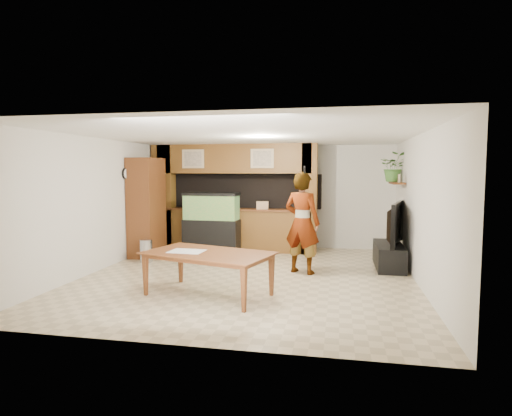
% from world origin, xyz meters
% --- Properties ---
extents(floor, '(6.50, 6.50, 0.00)m').
position_xyz_m(floor, '(0.00, 0.00, 0.00)').
color(floor, tan).
rests_on(floor, ground).
extents(ceiling, '(6.50, 6.50, 0.00)m').
position_xyz_m(ceiling, '(0.00, 0.00, 2.60)').
color(ceiling, white).
rests_on(ceiling, wall_back).
extents(wall_back, '(6.00, 0.00, 6.00)m').
position_xyz_m(wall_back, '(0.00, 3.25, 1.30)').
color(wall_back, beige).
rests_on(wall_back, floor).
extents(wall_left, '(0.00, 6.50, 6.50)m').
position_xyz_m(wall_left, '(-3.00, 0.00, 1.30)').
color(wall_left, beige).
rests_on(wall_left, floor).
extents(wall_right, '(0.00, 6.50, 6.50)m').
position_xyz_m(wall_right, '(3.00, 0.00, 1.30)').
color(wall_right, beige).
rests_on(wall_right, floor).
extents(partition, '(4.20, 0.99, 2.60)m').
position_xyz_m(partition, '(-0.95, 2.64, 1.31)').
color(partition, brown).
rests_on(partition, floor).
extents(wall_clock, '(0.05, 0.25, 0.25)m').
position_xyz_m(wall_clock, '(-2.97, 1.00, 1.90)').
color(wall_clock, black).
rests_on(wall_clock, wall_left).
extents(wall_shelf, '(0.25, 0.90, 0.04)m').
position_xyz_m(wall_shelf, '(2.85, 1.95, 1.70)').
color(wall_shelf, brown).
rests_on(wall_shelf, wall_right).
extents(pantry_cabinet, '(0.56, 0.92, 2.25)m').
position_xyz_m(pantry_cabinet, '(-2.70, 1.44, 1.13)').
color(pantry_cabinet, brown).
rests_on(pantry_cabinet, floor).
extents(trash_can, '(0.27, 0.27, 0.49)m').
position_xyz_m(trash_can, '(-2.43, 0.80, 0.24)').
color(trash_can, '#B2B2B7').
rests_on(trash_can, floor).
extents(aquarium, '(1.31, 0.49, 1.45)m').
position_xyz_m(aquarium, '(-1.31, 1.95, 0.71)').
color(aquarium, black).
rests_on(aquarium, floor).
extents(tv_stand, '(0.53, 1.44, 0.48)m').
position_xyz_m(tv_stand, '(2.65, 1.28, 0.24)').
color(tv_stand, black).
rests_on(tv_stand, floor).
extents(television, '(0.54, 1.49, 0.86)m').
position_xyz_m(television, '(2.65, 1.28, 0.91)').
color(television, black).
rests_on(television, tv_stand).
extents(photo_frame, '(0.03, 0.13, 0.18)m').
position_xyz_m(photo_frame, '(2.85, 1.63, 1.81)').
color(photo_frame, tan).
rests_on(photo_frame, wall_shelf).
extents(potted_plant, '(0.63, 0.56, 0.65)m').
position_xyz_m(potted_plant, '(2.82, 2.26, 2.05)').
color(potted_plant, '#3E712D').
rests_on(potted_plant, wall_shelf).
extents(person, '(0.83, 0.68, 1.94)m').
position_xyz_m(person, '(0.95, 0.46, 0.97)').
color(person, tan).
rests_on(person, floor).
extents(microphone, '(0.03, 0.09, 0.15)m').
position_xyz_m(microphone, '(1.00, 0.30, 1.98)').
color(microphone, black).
rests_on(microphone, person).
extents(dining_table, '(2.19, 1.60, 0.69)m').
position_xyz_m(dining_table, '(-0.37, -1.36, 0.35)').
color(dining_table, brown).
rests_on(dining_table, floor).
extents(newspaper_a, '(0.56, 0.42, 0.01)m').
position_xyz_m(newspaper_a, '(-0.71, -1.32, 0.70)').
color(newspaper_a, silver).
rests_on(newspaper_a, dining_table).
extents(counter_box, '(0.30, 0.22, 0.19)m').
position_xyz_m(counter_box, '(-0.18, 2.45, 1.13)').
color(counter_box, tan).
rests_on(counter_box, partition).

